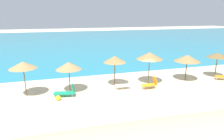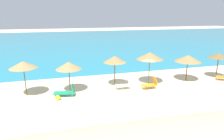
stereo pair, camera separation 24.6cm
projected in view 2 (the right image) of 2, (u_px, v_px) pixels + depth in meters
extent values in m
plane|color=beige|center=(144.00, 92.00, 16.65)|extent=(160.00, 160.00, 0.00)
cube|color=teal|center=(86.00, 41.00, 48.82)|extent=(160.00, 57.75, 0.01)
cylinder|color=brown|center=(25.00, 81.00, 15.65)|extent=(0.07, 0.07, 2.43)
cone|color=tan|center=(23.00, 65.00, 15.29)|extent=(2.10, 2.10, 0.55)
cylinder|color=brown|center=(70.00, 80.00, 16.54)|extent=(0.08, 0.08, 2.11)
cone|color=tan|center=(69.00, 65.00, 16.21)|extent=(2.11, 2.11, 0.61)
cylinder|color=brown|center=(115.00, 73.00, 17.81)|extent=(0.09, 0.09, 2.35)
cone|color=#9E7F4C|center=(115.00, 59.00, 17.46)|extent=(2.00, 2.00, 0.57)
cylinder|color=brown|center=(149.00, 71.00, 18.41)|extent=(0.07, 0.07, 2.49)
cone|color=#9E7F4C|center=(150.00, 56.00, 18.03)|extent=(2.41, 2.41, 0.64)
cylinder|color=brown|center=(187.00, 70.00, 19.38)|extent=(0.09, 0.09, 2.04)
cone|color=#9E7F4C|center=(188.00, 58.00, 19.05)|extent=(2.47, 2.47, 0.65)
cylinder|color=brown|center=(217.00, 67.00, 20.23)|extent=(0.10, 0.10, 2.23)
cone|color=olive|center=(219.00, 55.00, 19.90)|extent=(2.11, 2.11, 0.47)
cube|color=white|center=(122.00, 86.00, 17.23)|extent=(1.24, 0.64, 0.07)
cube|color=white|center=(129.00, 81.00, 17.24)|extent=(0.34, 0.58, 0.76)
cylinder|color=silver|center=(116.00, 87.00, 17.41)|extent=(0.04, 0.04, 0.29)
cylinder|color=silver|center=(117.00, 89.00, 16.96)|extent=(0.04, 0.04, 0.29)
cylinder|color=silver|center=(127.00, 86.00, 17.61)|extent=(0.04, 0.04, 0.29)
cylinder|color=silver|center=(129.00, 88.00, 17.15)|extent=(0.04, 0.04, 0.29)
cube|color=orange|center=(223.00, 77.00, 19.56)|extent=(1.41, 1.15, 0.07)
cylinder|color=silver|center=(216.00, 78.00, 19.97)|extent=(0.04, 0.04, 0.30)
cylinder|color=silver|center=(218.00, 79.00, 19.44)|extent=(0.04, 0.04, 0.30)
cube|color=#199972|center=(64.00, 93.00, 15.78)|extent=(1.68, 0.92, 0.07)
cube|color=#199972|center=(73.00, 88.00, 15.75)|extent=(0.33, 0.68, 0.68)
cylinder|color=silver|center=(56.00, 94.00, 16.03)|extent=(0.04, 0.04, 0.25)
cylinder|color=silver|center=(55.00, 96.00, 15.50)|extent=(0.04, 0.04, 0.25)
cylinder|color=silver|center=(73.00, 93.00, 16.15)|extent=(0.04, 0.04, 0.25)
cylinder|color=silver|center=(72.00, 96.00, 15.62)|extent=(0.04, 0.04, 0.25)
cube|color=orange|center=(149.00, 85.00, 17.28)|extent=(1.28, 0.60, 0.07)
cube|color=orange|center=(155.00, 80.00, 17.35)|extent=(0.29, 0.58, 0.73)
cylinder|color=silver|center=(142.00, 87.00, 17.41)|extent=(0.04, 0.04, 0.31)
cylinder|color=silver|center=(144.00, 89.00, 16.97)|extent=(0.04, 0.04, 0.31)
cylinder|color=silver|center=(153.00, 86.00, 17.71)|extent=(0.04, 0.04, 0.31)
cylinder|color=silver|center=(155.00, 88.00, 17.26)|extent=(0.04, 0.04, 0.31)
sphere|color=yellow|center=(58.00, 98.00, 15.08)|extent=(0.40, 0.40, 0.40)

